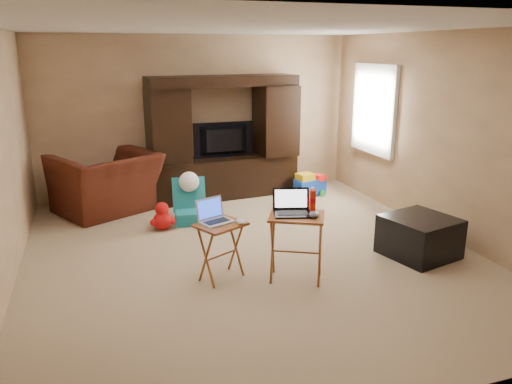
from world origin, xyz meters
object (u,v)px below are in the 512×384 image
object	(u,v)px
water_bottle	(312,200)
plush_toy	(162,216)
laptop_left	(217,212)
entertainment_center	(224,138)
ottoman	(419,237)
television	(225,141)
tray_table_right	(296,248)
recliner	(106,183)
mouse_left	(241,222)
push_toy	(310,184)
child_rocker	(192,201)
laptop_right	(293,203)
tray_table_left	(221,251)
mouse_right	(314,214)

from	to	relation	value
water_bottle	plush_toy	bearing A→B (deg)	124.90
laptop_left	entertainment_center	bearing A→B (deg)	52.14
entertainment_center	water_bottle	world-z (taller)	entertainment_center
ottoman	laptop_left	world-z (taller)	laptop_left
television	plush_toy	distance (m)	1.84
tray_table_right	television	bearing A→B (deg)	115.88
recliner	mouse_left	bearing A→B (deg)	85.82
plush_toy	entertainment_center	bearing A→B (deg)	46.94
plush_toy	tray_table_right	bearing A→B (deg)	-60.58
entertainment_center	push_toy	size ratio (longest dim) A/B	4.68
entertainment_center	tray_table_right	world-z (taller)	entertainment_center
entertainment_center	plush_toy	world-z (taller)	entertainment_center
push_toy	ottoman	world-z (taller)	ottoman
plush_toy	push_toy	distance (m)	2.64
child_rocker	ottoman	distance (m)	2.97
push_toy	ottoman	distance (m)	2.65
television	laptop_right	bearing A→B (deg)	87.27
tray_table_left	laptop_right	xyz separation A→B (m)	(0.67, -0.25, 0.52)
entertainment_center	plush_toy	xyz separation A→B (m)	(-1.18, -1.26, -0.76)
tray_table_left	push_toy	bearing A→B (deg)	23.08
child_rocker	laptop_right	xyz separation A→B (m)	(0.61, -2.07, 0.52)
child_rocker	mouse_right	distance (m)	2.38
child_rocker	water_bottle	bearing A→B (deg)	-59.97
mouse_right	ottoman	bearing A→B (deg)	10.17
entertainment_center	push_toy	xyz separation A→B (m)	(1.32, -0.39, -0.76)
mouse_right	child_rocker	bearing A→B (deg)	109.55
child_rocker	laptop_left	bearing A→B (deg)	-85.79
television	laptop_right	distance (m)	3.11
laptop_right	mouse_left	xyz separation A→B (m)	(-0.48, 0.18, -0.20)
laptop_left	water_bottle	size ratio (longest dim) A/B	1.45
tray_table_right	plush_toy	bearing A→B (deg)	147.07
laptop_left	mouse_right	bearing A→B (deg)	-47.27
plush_toy	push_toy	world-z (taller)	plush_toy
push_toy	water_bottle	distance (m)	3.03
push_toy	mouse_left	distance (m)	3.26
tray_table_right	entertainment_center	bearing A→B (deg)	115.91
recliner	laptop_right	size ratio (longest dim) A/B	3.59
push_toy	tray_table_left	world-z (taller)	tray_table_left
push_toy	ottoman	size ratio (longest dim) A/B	0.70
mouse_right	water_bottle	bearing A→B (deg)	70.71
laptop_right	water_bottle	bearing A→B (deg)	29.37
recliner	television	bearing A→B (deg)	158.36
laptop_right	mouse_left	distance (m)	0.55
laptop_right	child_rocker	bearing A→B (deg)	121.87
tray_table_right	laptop_right	distance (m)	0.47
water_bottle	entertainment_center	bearing A→B (deg)	91.91
push_toy	tray_table_right	bearing A→B (deg)	-127.20
child_rocker	ottoman	size ratio (longest dim) A/B	0.85
recliner	laptop_left	distance (m)	2.82
television	tray_table_left	world-z (taller)	television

